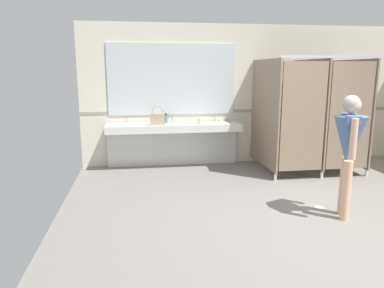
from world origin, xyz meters
TOP-DOWN VIEW (x-y plane):
  - ground_plane at (0.00, 0.00)m, footprint 7.11×6.89m
  - wall_back at (0.00, 3.20)m, footprint 7.11×0.12m
  - wall_back_tile_band at (0.00, 3.14)m, footprint 7.11×0.01m
  - vanity_counter at (-1.78, 2.94)m, footprint 2.56×0.52m
  - mirror_panel at (-1.78, 3.13)m, footprint 2.46×0.02m
  - bathroom_stalls at (0.69, 2.23)m, footprint 1.76×1.43m
  - person_standing at (0.12, 0.12)m, footprint 0.52×0.52m
  - handbag at (-2.10, 2.73)m, footprint 0.26×0.11m
  - soap_dispenser at (-1.92, 3.02)m, footprint 0.07×0.07m
  - paper_cup at (-1.31, 2.75)m, footprint 0.07×0.07m
  - floor_drain_cover at (-0.02, 0.47)m, footprint 0.14×0.14m

SIDE VIEW (x-z plane):
  - ground_plane at x=0.00m, z-range -0.10..0.00m
  - floor_drain_cover at x=-0.02m, z-range 0.00..0.01m
  - vanity_counter at x=-1.78m, z-range 0.14..1.11m
  - paper_cup at x=-1.31m, z-range 0.86..0.96m
  - soap_dispenser at x=-1.92m, z-range 0.84..1.03m
  - person_standing at x=0.12m, z-range 0.20..1.76m
  - handbag at x=-2.10m, z-range 0.80..1.16m
  - wall_back_tile_band at x=0.00m, z-range 1.02..1.08m
  - bathroom_stalls at x=0.69m, z-range 0.05..2.14m
  - wall_back at x=0.00m, z-range 0.00..2.74m
  - mirror_panel at x=-1.78m, z-range 1.01..2.36m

